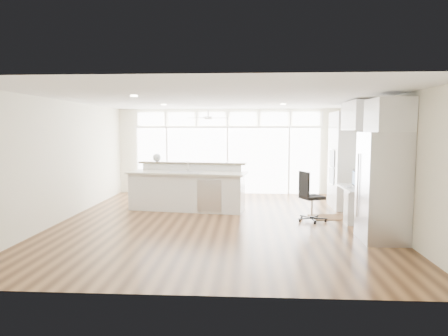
{
  "coord_description": "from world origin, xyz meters",
  "views": [
    {
      "loc": [
        0.64,
        -8.72,
        2.05
      ],
      "look_at": [
        0.08,
        0.6,
        1.14
      ],
      "focal_mm": 32.0,
      "sensor_mm": 36.0,
      "label": 1
    }
  ],
  "objects": [
    {
      "name": "desk_nook",
      "position": [
        3.13,
        0.3,
        0.38
      ],
      "size": [
        0.72,
        1.3,
        0.76
      ],
      "primitive_type": "cube",
      "color": "white",
      "rests_on": "floor"
    },
    {
      "name": "wall_right",
      "position": [
        3.5,
        0.0,
        1.35
      ],
      "size": [
        0.04,
        8.0,
        2.7
      ],
      "primitive_type": "cube",
      "color": "white",
      "rests_on": "floor"
    },
    {
      "name": "refrigerator",
      "position": [
        3.11,
        -1.35,
        1.0
      ],
      "size": [
        0.76,
        0.9,
        2.0
      ],
      "primitive_type": "cube",
      "color": "silver",
      "rests_on": "floor"
    },
    {
      "name": "wall_back",
      "position": [
        0.0,
        4.0,
        1.35
      ],
      "size": [
        7.0,
        0.04,
        2.7
      ],
      "primitive_type": "cube",
      "color": "white",
      "rests_on": "floor"
    },
    {
      "name": "desk_window",
      "position": [
        3.46,
        0.3,
        1.55
      ],
      "size": [
        0.04,
        0.85,
        0.85
      ],
      "primitive_type": "cube",
      "color": "white",
      "rests_on": "wall_right"
    },
    {
      "name": "keyboard",
      "position": [
        2.88,
        0.3,
        0.77
      ],
      "size": [
        0.15,
        0.3,
        0.01
      ],
      "primitive_type": "cube",
      "rotation": [
        0.0,
        0.0,
        0.14
      ],
      "color": "silver",
      "rests_on": "desk_nook"
    },
    {
      "name": "upper_cabinets",
      "position": [
        3.17,
        0.3,
        2.35
      ],
      "size": [
        0.64,
        1.3,
        0.64
      ],
      "primitive_type": "cube",
      "color": "white",
      "rests_on": "wall_right"
    },
    {
      "name": "transom_row",
      "position": [
        0.0,
        3.94,
        2.38
      ],
      "size": [
        5.9,
        0.06,
        0.4
      ],
      "primitive_type": "cube",
      "color": "white",
      "rests_on": "wall_back"
    },
    {
      "name": "framed_photos",
      "position": [
        3.46,
        0.92,
        1.4
      ],
      "size": [
        0.06,
        0.22,
        0.8
      ],
      "primitive_type": "cube",
      "color": "black",
      "rests_on": "wall_right"
    },
    {
      "name": "oven_cabinet",
      "position": [
        3.17,
        1.8,
        1.25
      ],
      "size": [
        0.64,
        1.2,
        2.5
      ],
      "primitive_type": "cube",
      "color": "white",
      "rests_on": "floor"
    },
    {
      "name": "fishbowl",
      "position": [
        -1.78,
        1.78,
        1.3
      ],
      "size": [
        0.22,
        0.22,
        0.22
      ],
      "primitive_type": "sphere",
      "rotation": [
        0.0,
        0.0,
        -0.01
      ],
      "color": "silver",
      "rests_on": "kitchen_island"
    },
    {
      "name": "wall_front",
      "position": [
        0.0,
        -4.0,
        1.35
      ],
      "size": [
        7.0,
        0.04,
        2.7
      ],
      "primitive_type": "cube",
      "color": "white",
      "rests_on": "floor"
    },
    {
      "name": "ceiling",
      "position": [
        0.0,
        0.0,
        2.7
      ],
      "size": [
        7.0,
        8.0,
        0.02
      ],
      "primitive_type": "cube",
      "color": "white",
      "rests_on": "wall_back"
    },
    {
      "name": "floor",
      "position": [
        0.0,
        0.0,
        -0.01
      ],
      "size": [
        7.0,
        8.0,
        0.02
      ],
      "primitive_type": "cube",
      "color": "#442815",
      "rests_on": "ground"
    },
    {
      "name": "recessed_lights",
      "position": [
        0.0,
        0.2,
        2.68
      ],
      "size": [
        3.4,
        3.0,
        0.02
      ],
      "primitive_type": "cube",
      "color": "white",
      "rests_on": "ceiling"
    },
    {
      "name": "glass_wall",
      "position": [
        0.0,
        3.94,
        1.05
      ],
      "size": [
        5.8,
        0.06,
        2.08
      ],
      "primitive_type": "cube",
      "color": "white",
      "rests_on": "wall_back"
    },
    {
      "name": "office_chair",
      "position": [
        2.08,
        0.15,
        0.56
      ],
      "size": [
        0.74,
        0.71,
        1.11
      ],
      "primitive_type": "cube",
      "rotation": [
        0.0,
        0.0,
        0.39
      ],
      "color": "black",
      "rests_on": "floor"
    },
    {
      "name": "wall_left",
      "position": [
        -3.5,
        0.0,
        1.35
      ],
      "size": [
        0.04,
        8.0,
        2.7
      ],
      "primitive_type": "cube",
      "color": "white",
      "rests_on": "floor"
    },
    {
      "name": "potted_plant",
      "position": [
        3.17,
        1.8,
        2.62
      ],
      "size": [
        0.31,
        0.34,
        0.24
      ],
      "primitive_type": "imported",
      "rotation": [
        0.0,
        0.0,
        -0.11
      ],
      "color": "#375C27",
      "rests_on": "oven_cabinet"
    },
    {
      "name": "ceiling_fan",
      "position": [
        -0.5,
        2.8,
        2.48
      ],
      "size": [
        1.16,
        1.16,
        0.32
      ],
      "primitive_type": "cube",
      "color": "white",
      "rests_on": "ceiling"
    },
    {
      "name": "fridge_cabinet",
      "position": [
        3.17,
        -1.35,
        2.3
      ],
      "size": [
        0.64,
        0.9,
        0.6
      ],
      "primitive_type": "cube",
      "color": "white",
      "rests_on": "wall_right"
    },
    {
      "name": "rug",
      "position": [
        2.55,
        0.57,
        0.01
      ],
      "size": [
        0.94,
        0.73,
        0.01
      ],
      "primitive_type": "cube",
      "rotation": [
        0.0,
        0.0,
        0.13
      ],
      "color": "#3C2313",
      "rests_on": "floor"
    },
    {
      "name": "monitor",
      "position": [
        3.05,
        0.3,
        0.96
      ],
      "size": [
        0.12,
        0.48,
        0.4
      ],
      "primitive_type": "cube",
      "rotation": [
        0.0,
        0.0,
        -0.08
      ],
      "color": "black",
      "rests_on": "desk_nook"
    },
    {
      "name": "kitchen_island",
      "position": [
        -0.9,
        1.25,
        0.6
      ],
      "size": [
        3.13,
        1.55,
        1.19
      ],
      "primitive_type": "cube",
      "rotation": [
        0.0,
        0.0,
        -0.14
      ],
      "color": "white",
      "rests_on": "floor"
    }
  ]
}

